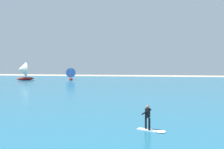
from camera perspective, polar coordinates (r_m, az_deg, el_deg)
ocean at (r=50.49m, az=4.72°, el=-2.79°), size 160.00×90.00×0.10m
kitesurfer at (r=17.21m, az=8.49°, el=-10.26°), size 2.02×1.28×1.67m
sailboat_trailing at (r=73.88m, az=-9.14°, el=0.16°), size 3.01×3.40×3.82m
sailboat_mid_left at (r=75.34m, az=-19.19°, el=0.73°), size 5.03×4.86×5.62m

